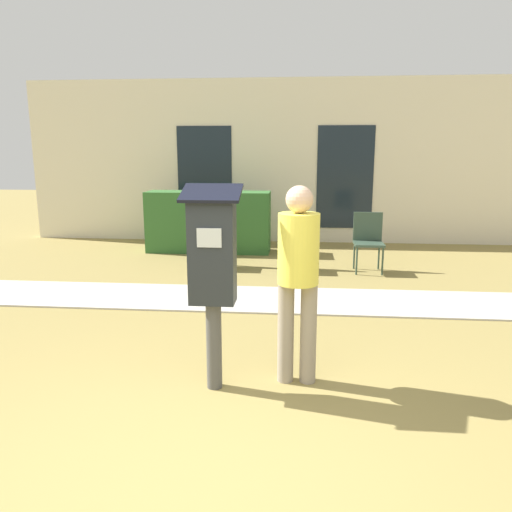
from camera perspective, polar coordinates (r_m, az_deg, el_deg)
The scene contains 9 objects.
ground_plane at distance 3.02m, azimuth -7.22°, elevation -25.58°, with size 40.00×40.00×0.00m, color olive.
sidewalk at distance 6.26m, azimuth -0.11°, elevation -4.93°, with size 12.00×1.10×0.02m.
building_facade at distance 10.18m, azimuth 2.12°, elevation 10.69°, with size 10.00×0.26×3.20m.
parking_meter at distance 3.75m, azimuth -5.00°, elevation -0.65°, with size 0.44×0.31×1.59m.
person_standing at distance 3.88m, azimuth 4.84°, elevation -1.58°, with size 0.32×0.32×1.58m.
outdoor_chair_left at distance 7.95m, azimuth -4.24°, elevation 2.54°, with size 0.44×0.44×0.90m.
outdoor_chair_middle at distance 7.77m, azimuth 4.16°, elevation 2.32°, with size 0.44×0.44×0.90m.
outdoor_chair_right at distance 7.83m, azimuth 12.70°, elevation 2.13°, with size 0.44×0.44×0.90m.
hedge_row at distance 9.16m, azimuth -5.43°, elevation 3.92°, with size 2.23×0.60×1.10m.
Camera 1 is at (0.56, -2.33, 1.84)m, focal length 35.00 mm.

